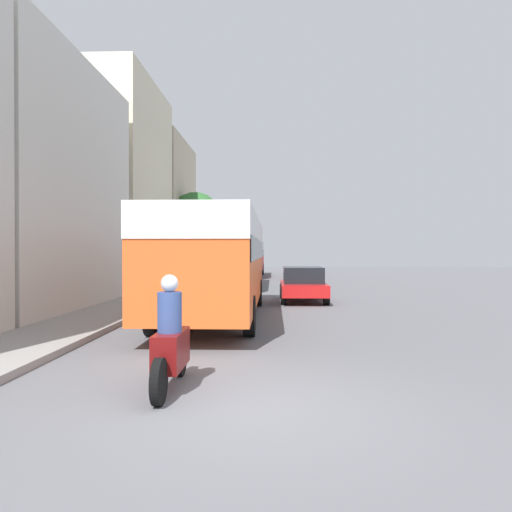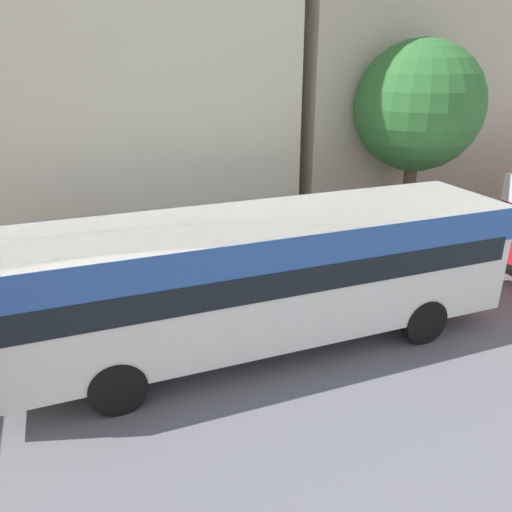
% 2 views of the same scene
% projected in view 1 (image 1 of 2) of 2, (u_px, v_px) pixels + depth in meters
% --- Properties ---
extents(ground_plane, '(120.00, 120.00, 0.00)m').
position_uv_depth(ground_plane, '(257.00, 413.00, 6.39)').
color(ground_plane, slate).
extents(building_far_terrace, '(5.01, 8.80, 11.19)m').
position_uv_depth(building_far_terrace, '(110.00, 187.00, 27.22)').
color(building_far_terrace, beige).
rests_on(building_far_terrace, ground_plane).
extents(building_end_row, '(6.33, 9.27, 10.14)m').
position_uv_depth(building_end_row, '(143.00, 211.00, 36.70)').
color(building_end_row, '#BCAD93').
rests_on(building_end_row, ground_plane).
extents(bus_lead, '(2.66, 11.02, 3.11)m').
position_uv_depth(bus_lead, '(217.00, 253.00, 15.54)').
color(bus_lead, '#EA5B23').
rests_on(bus_lead, ground_plane).
extents(bus_following, '(2.55, 10.25, 2.82)m').
position_uv_depth(bus_following, '(235.00, 255.00, 28.68)').
color(bus_following, silver).
rests_on(bus_following, ground_plane).
extents(bus_third_in_line, '(2.60, 9.87, 2.84)m').
position_uv_depth(bus_third_in_line, '(247.00, 254.00, 40.89)').
color(bus_third_in_line, red).
rests_on(bus_third_in_line, ground_plane).
extents(motorcycle_behind_lead, '(0.38, 2.24, 1.73)m').
position_uv_depth(motorcycle_behind_lead, '(171.00, 344.00, 7.46)').
color(motorcycle_behind_lead, maroon).
rests_on(motorcycle_behind_lead, ground_plane).
extents(car_crossing, '(1.87, 4.04, 1.43)m').
position_uv_depth(car_crossing, '(303.00, 283.00, 20.50)').
color(car_crossing, red).
rests_on(car_crossing, ground_plane).
extents(pedestrian_near_curb, '(0.36, 0.36, 1.66)m').
position_uv_depth(pedestrian_near_curb, '(160.00, 272.00, 25.45)').
color(pedestrian_near_curb, '#232838').
rests_on(pedestrian_near_curb, sidewalk).
extents(street_tree, '(3.54, 3.54, 6.03)m').
position_uv_depth(street_tree, '(195.00, 218.00, 34.58)').
color(street_tree, brown).
rests_on(street_tree, sidewalk).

